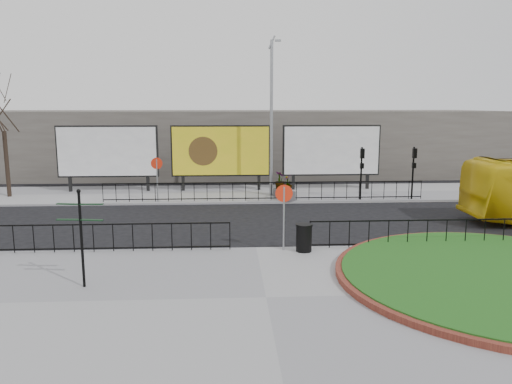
{
  "coord_description": "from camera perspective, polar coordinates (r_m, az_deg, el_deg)",
  "views": [
    {
      "loc": [
        -1.02,
        -18.3,
        5.48
      ],
      "look_at": [
        0.12,
        2.33,
        1.85
      ],
      "focal_mm": 35.0,
      "sensor_mm": 36.0,
      "label": 1
    }
  ],
  "objects": [
    {
      "name": "signal_pole_a",
      "position": [
        28.84,
        11.98,
        3.01
      ],
      "size": [
        0.22,
        0.26,
        3.0
      ],
      "color": "black",
      "rests_on": "pavement_far"
    },
    {
      "name": "grass_lawn",
      "position": [
        17.46,
        26.57,
        -8.63
      ],
      "size": [
        10.0,
        10.0,
        0.22
      ],
      "primitive_type": "cylinder",
      "color": "#165115",
      "rests_on": "pavement_near"
    },
    {
      "name": "tree_left",
      "position": [
        32.55,
        -26.8,
        5.63
      ],
      "size": [
        2.0,
        2.0,
        7.0
      ],
      "primitive_type": null,
      "color": "#2D2119",
      "rests_on": "pavement_far"
    },
    {
      "name": "billboard_left",
      "position": [
        32.28,
        -16.61,
        4.43
      ],
      "size": [
        6.2,
        0.31,
        4.1
      ],
      "color": "black",
      "rests_on": "pavement_far"
    },
    {
      "name": "railing_near_right",
      "position": [
        20.09,
        18.98,
        -4.44
      ],
      "size": [
        9.0,
        0.1,
        1.1
      ],
      "primitive_type": null,
      "color": "black",
      "rests_on": "pavement_near"
    },
    {
      "name": "billboard_right",
      "position": [
        32.07,
        8.6,
        4.7
      ],
      "size": [
        6.2,
        0.31,
        4.1
      ],
      "color": "black",
      "rests_on": "pavement_far"
    },
    {
      "name": "pavement_near",
      "position": [
        14.4,
        1.16,
        -12.16
      ],
      "size": [
        30.0,
        10.0,
        0.12
      ],
      "primitive_type": "cube",
      "color": "gray",
      "rests_on": "ground"
    },
    {
      "name": "speed_sign_near",
      "position": [
        18.37,
        3.21,
        -1.25
      ],
      "size": [
        0.64,
        0.07,
        2.47
      ],
      "color": "gray",
      "rests_on": "pavement_near"
    },
    {
      "name": "planter_c",
      "position": [
        28.31,
        3.61,
        0.1
      ],
      "size": [
        0.94,
        0.94,
        1.44
      ],
      "color": "#4C4C4F",
      "rests_on": "pavement_far"
    },
    {
      "name": "pavement_far",
      "position": [
        30.8,
        -1.22,
        -0.18
      ],
      "size": [
        44.0,
        6.0,
        0.12
      ],
      "primitive_type": "cube",
      "color": "gray",
      "rests_on": "ground"
    },
    {
      "name": "planter_b",
      "position": [
        29.53,
        2.74,
        0.72
      ],
      "size": [
        0.84,
        0.84,
        1.49
      ],
      "color": "#4C4C4F",
      "rests_on": "pavement_far"
    },
    {
      "name": "railing_far",
      "position": [
        28.09,
        1.0,
        0.1
      ],
      "size": [
        18.0,
        0.1,
        1.1
      ],
      "primitive_type": null,
      "color": "black",
      "rests_on": "pavement_far"
    },
    {
      "name": "speed_sign_far",
      "position": [
        28.21,
        -11.26,
        2.51
      ],
      "size": [
        0.64,
        0.07,
        2.47
      ],
      "color": "gray",
      "rests_on": "pavement_far"
    },
    {
      "name": "lamp_post",
      "position": [
        29.41,
        1.78,
        8.68
      ],
      "size": [
        0.74,
        0.18,
        9.23
      ],
      "color": "gray",
      "rests_on": "pavement_far"
    },
    {
      "name": "fingerpost_sign",
      "position": [
        15.49,
        -19.38,
        -3.96
      ],
      "size": [
        1.39,
        0.36,
        2.96
      ],
      "rotation": [
        0.0,
        0.0,
        -0.18
      ],
      "color": "black",
      "rests_on": "pavement_near"
    },
    {
      "name": "railing_near_left",
      "position": [
        19.28,
        -18.09,
        -4.99
      ],
      "size": [
        10.0,
        0.1,
        1.1
      ],
      "primitive_type": null,
      "color": "black",
      "rests_on": "pavement_near"
    },
    {
      "name": "brick_edge",
      "position": [
        17.46,
        26.56,
        -8.7
      ],
      "size": [
        10.4,
        10.4,
        0.18
      ],
      "primitive_type": "cylinder",
      "color": "brown",
      "rests_on": "pavement_near"
    },
    {
      "name": "building_backdrop",
      "position": [
        40.42,
        -1.73,
        5.73
      ],
      "size": [
        40.0,
        10.0,
        5.0
      ],
      "primitive_type": "cube",
      "color": "#615B55",
      "rests_on": "ground"
    },
    {
      "name": "billboard_mid",
      "position": [
        31.41,
        -4.05,
        4.67
      ],
      "size": [
        6.2,
        0.31,
        4.1
      ],
      "color": "black",
      "rests_on": "pavement_far"
    },
    {
      "name": "litter_bin",
      "position": [
        18.55,
        5.5,
        -5.21
      ],
      "size": [
        0.62,
        0.62,
        1.03
      ],
      "color": "black",
      "rests_on": "pavement_near"
    },
    {
      "name": "signal_pole_b",
      "position": [
        29.77,
        17.58,
        2.97
      ],
      "size": [
        0.22,
        0.26,
        3.0
      ],
      "color": "black",
      "rests_on": "pavement_far"
    },
    {
      "name": "ground",
      "position": [
        19.13,
        0.03,
        -6.69
      ],
      "size": [
        90.0,
        90.0,
        0.0
      ],
      "primitive_type": "plane",
      "color": "black",
      "rests_on": "ground"
    }
  ]
}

